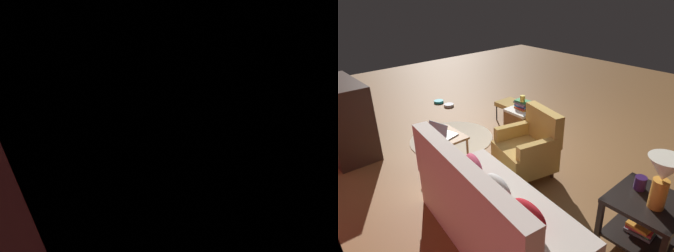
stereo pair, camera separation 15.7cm
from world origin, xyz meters
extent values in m
plane|color=brown|center=(0.00, 0.00, 0.00)|extent=(12.00, 12.00, 0.00)
cube|color=silver|center=(-1.21, 1.60, 0.22)|extent=(1.99, 1.08, 0.44)
cube|color=silver|center=(-1.16, 1.95, 0.72)|extent=(1.90, 0.41, 0.56)
ellipsoid|color=red|center=(-1.65, 1.66, 0.58)|extent=(0.40, 0.14, 0.28)
ellipsoid|color=white|center=(-1.21, 1.60, 0.58)|extent=(0.41, 0.19, 0.28)
ellipsoid|color=#DB4C6B|center=(-0.76, 1.54, 0.58)|extent=(0.42, 0.25, 0.28)
cube|color=tan|center=(-0.59, 0.59, 0.26)|extent=(0.80, 0.80, 0.32)
cube|color=tan|center=(-0.66, 0.32, 0.64)|extent=(0.67, 0.29, 0.45)
cube|color=tan|center=(-0.31, 0.52, 0.51)|extent=(0.23, 0.57, 0.18)
cube|color=tan|center=(-0.87, 0.66, 0.51)|extent=(0.23, 0.57, 0.18)
cylinder|color=#3F2819|center=(-0.27, 0.78, 0.05)|extent=(0.05, 0.05, 0.10)
cylinder|color=#3F2819|center=(-0.78, 0.91, 0.05)|extent=(0.05, 0.05, 0.10)
cylinder|color=#3F2819|center=(-0.40, 0.27, 0.05)|extent=(0.05, 0.05, 0.10)
cylinder|color=#3F2819|center=(-0.91, 0.39, 0.05)|extent=(0.05, 0.05, 0.10)
cube|color=black|center=(-2.23, 0.68, 0.53)|extent=(0.64, 0.64, 0.04)
cube|color=black|center=(-2.23, 0.68, 0.14)|extent=(0.58, 0.58, 0.03)
cube|color=black|center=(-1.94, 0.39, 0.28)|extent=(0.05, 0.05, 0.55)
cube|color=black|center=(-1.94, 0.97, 0.28)|extent=(0.05, 0.05, 0.55)
cylinder|color=orange|center=(-2.31, 0.73, 0.69)|extent=(0.14, 0.14, 0.28)
cone|color=white|center=(-2.31, 0.73, 0.94)|extent=(0.30, 0.30, 0.22)
cylinder|color=#33194C|center=(-2.09, 0.58, 0.62)|extent=(0.11, 0.11, 0.13)
cube|color=#595960|center=(-2.22, 0.68, 0.17)|extent=(0.27, 0.18, 0.03)
cube|color=#338C4C|center=(-2.23, 0.66, 0.20)|extent=(0.23, 0.17, 0.03)
cube|color=red|center=(-2.22, 0.69, 0.23)|extent=(0.25, 0.18, 0.03)
cube|color=orange|center=(-2.22, 0.68, 0.26)|extent=(0.22, 0.20, 0.03)
cube|color=olive|center=(0.27, 1.25, 0.46)|extent=(0.56, 0.44, 0.03)
cylinder|color=olive|center=(0.02, 1.06, 0.22)|extent=(0.03, 0.03, 0.45)
cylinder|color=olive|center=(0.52, 1.06, 0.22)|extent=(0.03, 0.03, 0.45)
cylinder|color=olive|center=(0.02, 1.44, 0.22)|extent=(0.03, 0.03, 0.45)
cylinder|color=olive|center=(0.52, 1.44, 0.22)|extent=(0.03, 0.03, 0.45)
cube|color=silver|center=(0.27, 1.25, 0.49)|extent=(0.37, 0.29, 0.02)
cube|color=silver|center=(0.24, 1.36, 0.59)|extent=(0.33, 0.14, 0.20)
cube|color=black|center=(1.58, 2.12, 0.55)|extent=(1.10, 0.56, 1.10)
cube|color=black|center=(1.58, 2.10, 0.70)|extent=(0.88, 0.45, 0.56)
cube|color=#384C51|center=(1.58, 1.94, 0.66)|extent=(0.54, 0.01, 0.38)
cube|color=brown|center=(0.21, -0.18, 0.22)|extent=(0.44, 0.44, 0.44)
cube|color=silver|center=(0.21, -0.18, 0.46)|extent=(0.45, 0.45, 0.04)
cube|color=orange|center=(0.22, -0.19, 0.49)|extent=(0.26, 0.18, 0.02)
cube|color=red|center=(0.20, -0.18, 0.51)|extent=(0.21, 0.18, 0.02)
cube|color=#2D72B2|center=(0.21, -0.18, 0.54)|extent=(0.25, 0.16, 0.03)
cube|color=#994C8C|center=(0.21, -0.18, 0.56)|extent=(0.20, 0.16, 0.02)
cube|color=#595960|center=(0.22, -0.18, 0.59)|extent=(0.24, 0.17, 0.03)
cube|color=#338C4C|center=(0.21, -0.19, 0.62)|extent=(0.27, 0.17, 0.02)
cylinder|color=#E5D14C|center=(0.18, -0.14, 0.68)|extent=(0.08, 0.08, 0.10)
cube|color=#262628|center=(0.31, -0.26, 0.49)|extent=(0.10, 0.17, 0.02)
cube|color=tan|center=(0.82, -0.47, 0.32)|extent=(0.40, 0.40, 0.08)
cylinder|color=#262628|center=(0.65, -0.64, 0.14)|extent=(0.02, 0.02, 0.28)
cylinder|color=#262628|center=(0.99, -0.64, 0.14)|extent=(0.02, 0.02, 0.28)
cylinder|color=#262628|center=(0.65, -0.30, 0.14)|extent=(0.02, 0.02, 0.28)
cylinder|color=#262628|center=(0.99, -0.30, 0.14)|extent=(0.02, 0.02, 0.28)
cylinder|color=beige|center=(0.91, 0.75, 0.01)|extent=(1.34, 1.34, 0.01)
cylinder|color=silver|center=(2.18, -0.03, 0.03)|extent=(0.20, 0.20, 0.05)
cylinder|color=teal|center=(2.50, 0.02, 0.03)|extent=(0.20, 0.20, 0.05)
camera|label=1|loc=(-2.91, 3.27, 2.35)|focal=33.20mm
camera|label=2|loc=(-3.02, 3.16, 2.35)|focal=33.20mm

